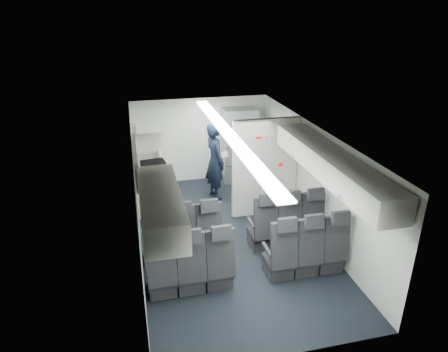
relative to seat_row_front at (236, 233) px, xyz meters
name	(u,v)px	position (x,y,z in m)	size (l,w,h in m)	color
cabin_shell	(229,185)	(0.00, 0.53, 0.72)	(3.41, 6.01, 2.16)	black
seat_row_front	(236,233)	(0.00, 0.00, 0.00)	(3.33, 0.56, 1.24)	black
seat_row_mid	(250,261)	(0.00, -0.90, 0.00)	(3.33, 0.56, 1.24)	black
overhead_bin_left_rear	(161,206)	(-1.40, -1.47, 1.46)	(0.53, 1.80, 0.40)	silver
overhead_bin_left_front_open	(149,166)	(-1.44, 0.28, 1.33)	(0.64, 1.70, 0.72)	#9E9E93
overhead_bin_right_rear	(358,185)	(1.40, -1.47, 1.46)	(0.53, 1.80, 0.40)	silver
overhead_bin_right_front	(307,147)	(1.40, 0.28, 1.46)	(0.53, 1.70, 0.40)	silver
bulkhead_partition	(265,168)	(0.98, 1.33, 0.67)	(1.40, 0.15, 2.13)	silver
galley_unit	(239,145)	(0.95, 3.25, 0.55)	(0.85, 0.52, 1.90)	#939399
boarding_door	(138,171)	(-1.64, 2.09, 0.55)	(0.12, 1.27, 1.86)	silver
flight_attendant	(215,161)	(0.13, 2.37, 0.51)	(0.67, 0.44, 1.83)	black
carry_on_bag	(153,168)	(-1.39, 0.06, 1.39)	(0.38, 0.26, 0.23)	black
papers	(224,155)	(0.32, 2.32, 0.67)	(0.20, 0.02, 0.14)	white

